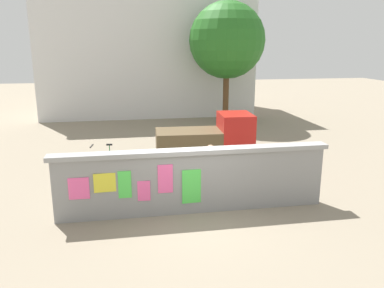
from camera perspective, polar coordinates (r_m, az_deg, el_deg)
ground at (r=18.13m, az=-4.30°, el=0.49°), size 60.00×60.00×0.00m
poster_wall at (r=10.27m, az=0.18°, el=-5.32°), size 7.35×0.42×1.74m
auto_rickshaw_truck at (r=14.64m, az=2.59°, el=0.75°), size 3.67×1.68×1.85m
motorcycle at (r=12.25m, az=-9.15°, el=-4.32°), size 1.90×0.56×0.87m
bicycle_near at (r=14.17m, az=-12.57°, el=-2.30°), size 1.70×0.44×0.95m
bicycle_far at (r=11.97m, az=10.30°, el=-5.32°), size 1.66×0.59×0.95m
person_walking at (r=11.12m, az=2.71°, el=-3.27°), size 0.40×0.40×1.62m
tree_roadside at (r=21.99m, az=5.18°, el=14.95°), size 4.17×4.17×6.67m
building_background at (r=26.09m, az=-6.77°, el=13.52°), size 13.23×6.42×7.91m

